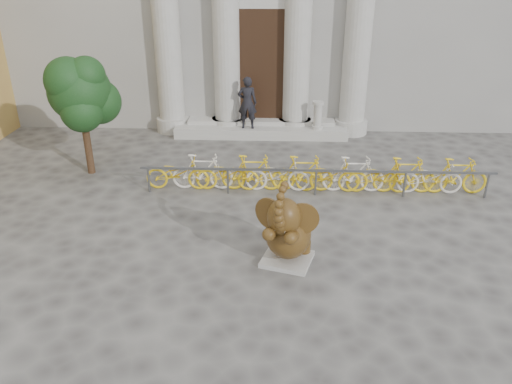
{
  "coord_description": "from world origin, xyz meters",
  "views": [
    {
      "loc": [
        0.52,
        -7.48,
        5.71
      ],
      "look_at": [
        0.12,
        2.31,
        1.1
      ],
      "focal_mm": 35.0,
      "sensor_mm": 36.0,
      "label": 1
    }
  ],
  "objects_px": {
    "elephant_statue": "(288,232)",
    "pedestrian": "(247,103)",
    "bike_rack": "(315,174)",
    "tree": "(81,93)"
  },
  "relations": [
    {
      "from": "elephant_statue",
      "to": "bike_rack",
      "type": "xyz_separation_m",
      "value": [
        0.79,
        3.53,
        -0.21
      ]
    },
    {
      "from": "elephant_statue",
      "to": "pedestrian",
      "type": "xyz_separation_m",
      "value": [
        -1.25,
        7.84,
        0.54
      ]
    },
    {
      "from": "elephant_statue",
      "to": "pedestrian",
      "type": "relative_size",
      "value": 1.09
    },
    {
      "from": "elephant_statue",
      "to": "pedestrian",
      "type": "bearing_deg",
      "value": 115.63
    },
    {
      "from": "bike_rack",
      "to": "pedestrian",
      "type": "xyz_separation_m",
      "value": [
        -2.04,
        4.31,
        0.75
      ]
    },
    {
      "from": "elephant_statue",
      "to": "tree",
      "type": "relative_size",
      "value": 0.58
    },
    {
      "from": "elephant_statue",
      "to": "tree",
      "type": "distance_m",
      "value": 7.39
    },
    {
      "from": "pedestrian",
      "to": "bike_rack",
      "type": "bearing_deg",
      "value": 115.61
    },
    {
      "from": "tree",
      "to": "pedestrian",
      "type": "xyz_separation_m",
      "value": [
        4.36,
        3.33,
        -1.11
      ]
    },
    {
      "from": "elephant_statue",
      "to": "bike_rack",
      "type": "height_order",
      "value": "elephant_statue"
    }
  ]
}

